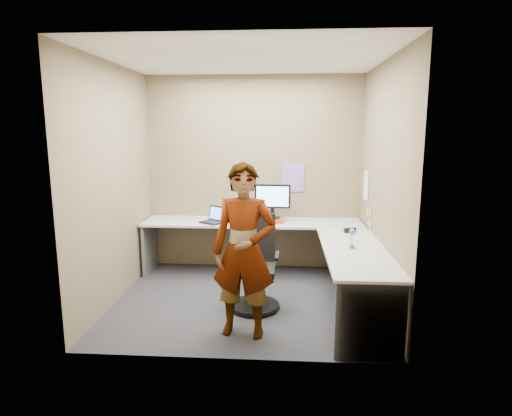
# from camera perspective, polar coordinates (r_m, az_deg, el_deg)

# --- Properties ---
(ground) EXTENTS (3.00, 3.00, 0.00)m
(ground) POSITION_cam_1_polar(r_m,az_deg,el_deg) (5.11, -1.33, -12.17)
(ground) COLOR black
(ground) RESTS_ON ground
(wall_back) EXTENTS (3.00, 0.00, 3.00)m
(wall_back) POSITION_cam_1_polar(r_m,az_deg,el_deg) (6.04, -0.28, 4.62)
(wall_back) COLOR brown
(wall_back) RESTS_ON ground
(wall_right) EXTENTS (0.00, 2.70, 2.70)m
(wall_right) POSITION_cam_1_polar(r_m,az_deg,el_deg) (4.85, 16.55, 2.75)
(wall_right) COLOR brown
(wall_right) RESTS_ON ground
(wall_left) EXTENTS (0.00, 2.70, 2.70)m
(wall_left) POSITION_cam_1_polar(r_m,az_deg,el_deg) (5.11, -18.42, 3.02)
(wall_left) COLOR brown
(wall_left) RESTS_ON ground
(ceiling) EXTENTS (3.00, 3.00, 0.00)m
(ceiling) POSITION_cam_1_polar(r_m,az_deg,el_deg) (4.77, -1.48, 19.33)
(ceiling) COLOR white
(ceiling) RESTS_ON wall_back
(desk) EXTENTS (2.98, 2.58, 0.73)m
(desk) POSITION_cam_1_polar(r_m,az_deg,el_deg) (5.26, 3.78, -4.72)
(desk) COLOR #AEAEAE
(desk) RESTS_ON ground
(paper_ream) EXTENTS (0.31, 0.23, 0.06)m
(paper_ream) POSITION_cam_1_polar(r_m,az_deg,el_deg) (5.75, 2.19, -1.65)
(paper_ream) COLOR #B63312
(paper_ream) RESTS_ON desk
(monitor) EXTENTS (0.48, 0.15, 0.45)m
(monitor) POSITION_cam_1_polar(r_m,az_deg,el_deg) (5.71, 2.21, 1.31)
(monitor) COLOR black
(monitor) RESTS_ON paper_ream
(laptop) EXTENTS (0.38, 0.37, 0.21)m
(laptop) POSITION_cam_1_polar(r_m,az_deg,el_deg) (5.77, -5.59, -1.40)
(laptop) COLOR black
(laptop) RESTS_ON desk
(trackball_mouse) EXTENTS (0.12, 0.08, 0.07)m
(trackball_mouse) POSITION_cam_1_polar(r_m,az_deg,el_deg) (5.94, -3.91, -1.31)
(trackball_mouse) COLOR #B7B7BC
(trackball_mouse) RESTS_ON desk
(origami) EXTENTS (0.10, 0.10, 0.06)m
(origami) POSITION_cam_1_polar(r_m,az_deg,el_deg) (5.83, -5.26, -1.51)
(origami) COLOR white
(origami) RESTS_ON desk
(stapler) EXTENTS (0.15, 0.09, 0.05)m
(stapler) POSITION_cam_1_polar(r_m,az_deg,el_deg) (5.32, 12.42, -2.91)
(stapler) COLOR black
(stapler) RESTS_ON desk
(flower) EXTENTS (0.07, 0.07, 0.22)m
(flower) POSITION_cam_1_polar(r_m,az_deg,el_deg) (4.59, 12.70, -3.55)
(flower) COLOR brown
(flower) RESTS_ON desk
(calendar_purple) EXTENTS (0.30, 0.01, 0.40)m
(calendar_purple) POSITION_cam_1_polar(r_m,az_deg,el_deg) (6.02, 4.96, 4.08)
(calendar_purple) COLOR #846BB7
(calendar_purple) RESTS_ON wall_back
(calendar_white) EXTENTS (0.01, 0.28, 0.38)m
(calendar_white) POSITION_cam_1_polar(r_m,az_deg,el_deg) (5.74, 14.46, 2.97)
(calendar_white) COLOR white
(calendar_white) RESTS_ON wall_right
(sticky_note_a) EXTENTS (0.01, 0.07, 0.07)m
(sticky_note_a) POSITION_cam_1_polar(r_m,az_deg,el_deg) (5.44, 14.98, -0.64)
(sticky_note_a) COLOR #F2E059
(sticky_note_a) RESTS_ON wall_right
(sticky_note_b) EXTENTS (0.01, 0.07, 0.07)m
(sticky_note_b) POSITION_cam_1_polar(r_m,az_deg,el_deg) (5.52, 14.82, -1.87)
(sticky_note_b) COLOR pink
(sticky_note_b) RESTS_ON wall_right
(sticky_note_c) EXTENTS (0.01, 0.07, 0.07)m
(sticky_note_c) POSITION_cam_1_polar(r_m,az_deg,el_deg) (5.41, 15.05, -2.34)
(sticky_note_c) COLOR pink
(sticky_note_c) RESTS_ON wall_right
(sticky_note_d) EXTENTS (0.01, 0.07, 0.07)m
(sticky_note_d) POSITION_cam_1_polar(r_m,az_deg,el_deg) (5.59, 14.68, -0.65)
(sticky_note_d) COLOR #F2E059
(sticky_note_d) RESTS_ON wall_right
(office_chair) EXTENTS (0.54, 0.54, 1.02)m
(office_chair) POSITION_cam_1_polar(r_m,az_deg,el_deg) (4.79, -0.10, -8.39)
(office_chair) COLOR black
(office_chair) RESTS_ON ground
(person) EXTENTS (0.65, 0.47, 1.67)m
(person) POSITION_cam_1_polar(r_m,az_deg,el_deg) (4.05, -1.61, -5.75)
(person) COLOR #999399
(person) RESTS_ON ground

